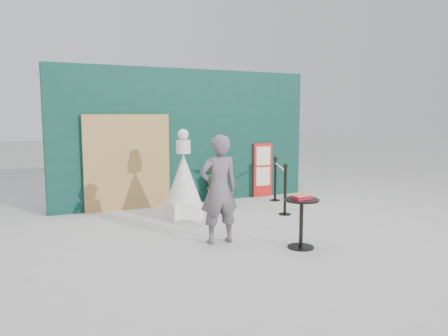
# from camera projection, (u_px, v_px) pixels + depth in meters

# --- Properties ---
(ground) EXTENTS (60.00, 60.00, 0.00)m
(ground) POSITION_uv_depth(u_px,v_px,m) (256.00, 236.00, 7.24)
(ground) COLOR #ADAAA5
(ground) RESTS_ON ground
(back_wall) EXTENTS (6.00, 0.30, 3.00)m
(back_wall) POSITION_uv_depth(u_px,v_px,m) (186.00, 137.00, 9.86)
(back_wall) COLOR #0A302D
(back_wall) RESTS_ON ground
(bamboo_fence) EXTENTS (1.80, 0.08, 2.00)m
(bamboo_fence) POSITION_uv_depth(u_px,v_px,m) (128.00, 162.00, 9.13)
(bamboo_fence) COLOR tan
(bamboo_fence) RESTS_ON ground
(woman) EXTENTS (0.64, 0.44, 1.69)m
(woman) POSITION_uv_depth(u_px,v_px,m) (219.00, 189.00, 6.75)
(woman) COLOR #63545D
(woman) RESTS_ON ground
(menu_board) EXTENTS (0.50, 0.07, 1.30)m
(menu_board) POSITION_uv_depth(u_px,v_px,m) (263.00, 170.00, 10.62)
(menu_board) COLOR red
(menu_board) RESTS_ON ground
(statue) EXTENTS (0.67, 0.67, 1.73)m
(statue) POSITION_uv_depth(u_px,v_px,m) (184.00, 183.00, 8.34)
(statue) COLOR silver
(statue) RESTS_ON ground
(cafe_table) EXTENTS (0.52, 0.52, 0.75)m
(cafe_table) POSITION_uv_depth(u_px,v_px,m) (301.00, 215.00, 6.53)
(cafe_table) COLOR black
(cafe_table) RESTS_ON ground
(food_basket) EXTENTS (0.26, 0.19, 0.11)m
(food_basket) POSITION_uv_depth(u_px,v_px,m) (302.00, 196.00, 6.50)
(food_basket) COLOR #AD122C
(food_basket) RESTS_ON cafe_table
(planter) EXTENTS (0.60, 0.52, 1.02)m
(planter) POSITION_uv_depth(u_px,v_px,m) (216.00, 177.00, 9.88)
(planter) COLOR brown
(planter) RESTS_ON ground
(stanchion_barrier) EXTENTS (0.84, 1.54, 1.03)m
(stanchion_barrier) POSITION_uv_depth(u_px,v_px,m) (280.00, 185.00, 9.40)
(stanchion_barrier) COLOR black
(stanchion_barrier) RESTS_ON ground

